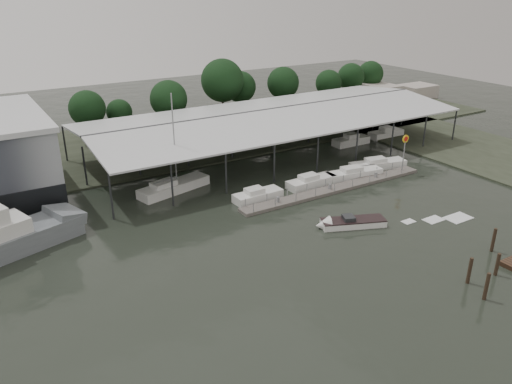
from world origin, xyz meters
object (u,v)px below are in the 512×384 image
grey_trawler (0,240)px  speedboat_underway (347,223)px  white_sailboat (173,187)px  shell_fuel_sign (405,146)px

grey_trawler → speedboat_underway: 35.50m
white_sailboat → speedboat_underway: 22.91m
shell_fuel_sign → speedboat_underway: 20.07m
grey_trawler → white_sailboat: size_ratio=1.33×
grey_trawler → shell_fuel_sign: bearing=-22.8°
shell_fuel_sign → white_sailboat: white_sailboat is taller
grey_trawler → speedboat_underway: (32.99, -13.06, -1.19)m
shell_fuel_sign → grey_trawler: size_ratio=0.33×
white_sailboat → speedboat_underway: bearing=-71.4°
grey_trawler → speedboat_underway: bearing=-39.5°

